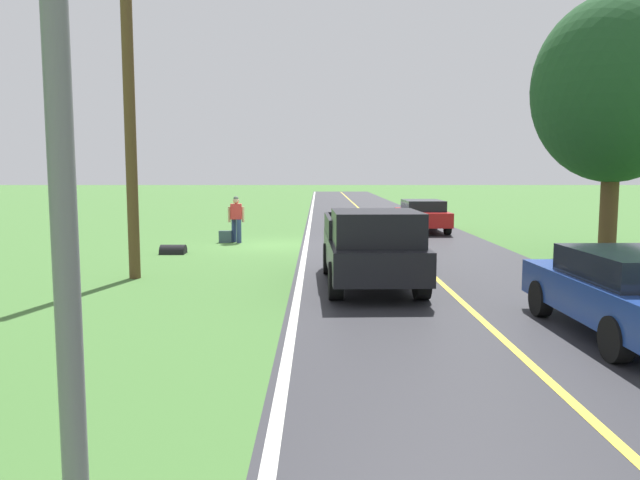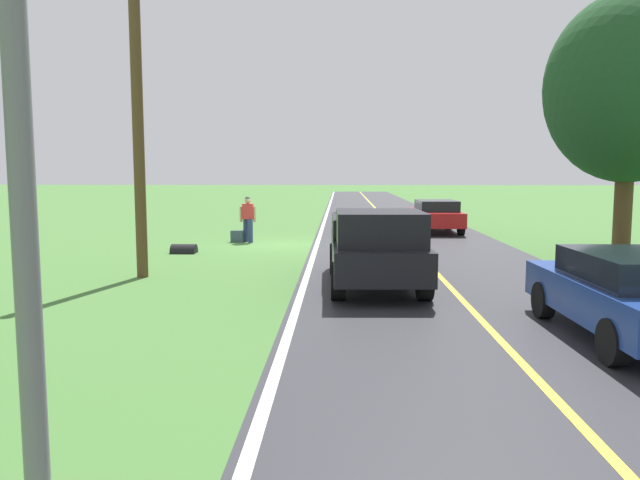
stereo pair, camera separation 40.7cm
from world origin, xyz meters
The scene contains 12 objects.
ground_plane centered at (0.00, 0.00, 0.00)m, with size 200.00×200.00×0.00m, color #427033.
road_surface centered at (-4.64, 0.00, 0.00)m, with size 7.16×120.00×0.00m, color #28282D.
lane_edge_line centered at (-1.24, 0.00, 0.01)m, with size 0.16×117.60×0.00m, color silver.
lane_centre_line centered at (-4.64, 0.00, 0.01)m, with size 0.14×117.60×0.00m, color gold.
hitchhiker_walking centered at (1.40, -0.81, 0.98)m, with size 0.62×0.51×1.75m.
suitcase_carried centered at (1.82, -0.74, 0.22)m, with size 0.20×0.46×0.45m, color #384C56.
pickup_truck_passing centered at (-2.92, 8.23, 0.97)m, with size 2.20×5.45×1.82m.
tree_far_side_near centered at (-10.82, 3.01, 5.17)m, with size 5.00×5.00×8.07m.
sedan_mid_oncoming centered at (-6.68, 12.59, 0.75)m, with size 2.00×4.44×1.41m.
sedan_near_oncoming centered at (-6.31, -5.02, 0.75)m, with size 1.97×4.42×1.41m.
utility_pole_roadside centered at (2.92, 7.04, 3.64)m, with size 0.28×0.28×7.28m, color brown.
drainage_culvert centered at (3.04, 2.43, 0.00)m, with size 0.60×0.60×0.80m, color black.
Camera 2 is at (-2.09, 22.37, 2.67)m, focal length 34.69 mm.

